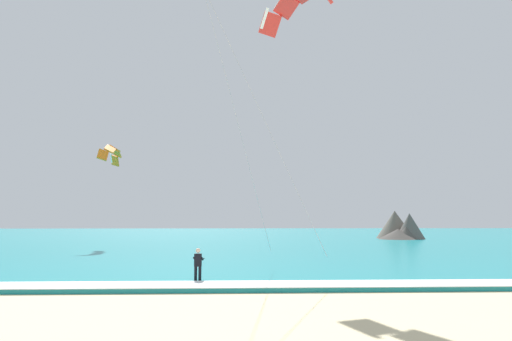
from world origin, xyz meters
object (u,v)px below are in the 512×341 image
(kitesurfer, at_px, (198,264))
(kite_primary, at_px, (298,1))
(surfboard, at_px, (198,284))
(kite_distant, at_px, (112,153))

(kitesurfer, relative_size, kite_primary, 0.11)
(surfboard, relative_size, kite_distant, 0.25)
(surfboard, xyz_separation_m, kitesurfer, (0.00, 0.02, 0.91))
(surfboard, height_order, kitesurfer, kitesurfer)
(kitesurfer, height_order, kite_primary, kite_primary)
(surfboard, relative_size, kite_primary, 0.09)
(kite_primary, bearing_deg, kitesurfer, -150.54)
(kite_primary, bearing_deg, kite_distant, 126.69)
(kitesurfer, xyz_separation_m, kite_distant, (-11.29, 25.19, 8.95))
(kite_primary, distance_m, kite_distant, 28.28)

